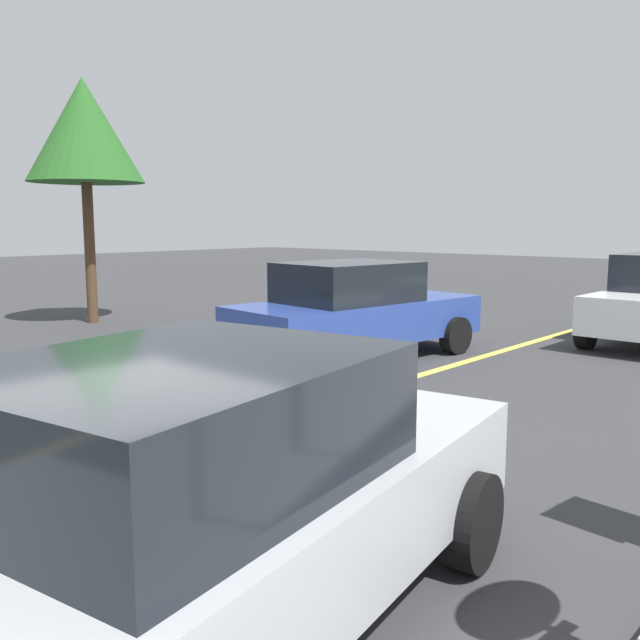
# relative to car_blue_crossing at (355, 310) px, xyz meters

# --- Properties ---
(ground_plane) EXTENTS (80.00, 80.00, 0.00)m
(ground_plane) POSITION_rel_car_blue_crossing_xyz_m (-5.31, -1.54, -0.80)
(ground_plane) COLOR #38383A
(lane_marking_centre) EXTENTS (28.00, 0.16, 0.01)m
(lane_marking_centre) POSITION_rel_car_blue_crossing_xyz_m (-2.31, -1.54, -0.80)
(lane_marking_centre) COLOR #E0D14C
(car_blue_crossing) EXTENTS (4.54, 2.37, 1.59)m
(car_blue_crossing) POSITION_rel_car_blue_crossing_xyz_m (0.00, 0.00, 0.00)
(car_blue_crossing) COLOR #2D479E
(car_blue_crossing) RESTS_ON ground_plane
(car_silver_near_curb) EXTENTS (4.50, 2.62, 1.58)m
(car_silver_near_curb) POSITION_rel_car_blue_crossing_xyz_m (-6.45, -4.25, -0.01)
(car_silver_near_curb) COLOR #B7BABF
(car_silver_near_curb) RESTS_ON ground_plane
(tree_left_verge) EXTENTS (2.50, 2.50, 5.32)m
(tree_left_verge) POSITION_rel_car_blue_crossing_xyz_m (-0.82, 6.93, 3.37)
(tree_left_verge) COLOR #513823
(tree_left_verge) RESTS_ON ground_plane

